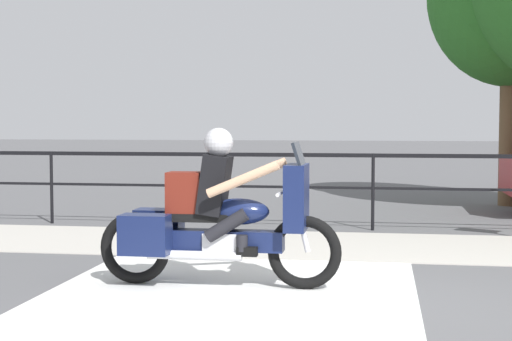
# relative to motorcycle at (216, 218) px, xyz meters

# --- Properties ---
(ground_plane) EXTENTS (120.00, 120.00, 0.00)m
(ground_plane) POSITION_rel_motorcycle_xyz_m (1.49, -0.65, -0.69)
(ground_plane) COLOR #565659
(sidewalk_band) EXTENTS (44.00, 2.40, 0.01)m
(sidewalk_band) POSITION_rel_motorcycle_xyz_m (1.49, 2.75, -0.68)
(sidewalk_band) COLOR #B7B2A8
(sidewalk_band) RESTS_ON ground
(crosswalk_band) EXTENTS (3.52, 6.00, 0.01)m
(crosswalk_band) POSITION_rel_motorcycle_xyz_m (0.20, -0.85, -0.68)
(crosswalk_band) COLOR silver
(crosswalk_band) RESTS_ON ground
(fence_railing) EXTENTS (36.00, 0.05, 1.16)m
(fence_railing) POSITION_rel_motorcycle_xyz_m (1.49, 4.30, 0.23)
(fence_railing) COLOR black
(fence_railing) RESTS_ON ground
(motorcycle) EXTENTS (2.44, 0.76, 1.57)m
(motorcycle) POSITION_rel_motorcycle_xyz_m (0.00, 0.00, 0.00)
(motorcycle) COLOR black
(motorcycle) RESTS_ON ground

